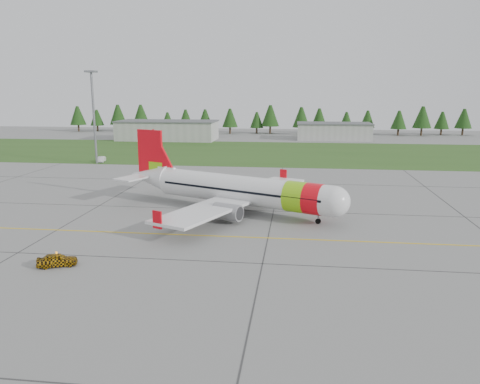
# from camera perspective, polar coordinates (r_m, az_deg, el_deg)

# --- Properties ---
(ground) EXTENTS (320.00, 320.00, 0.00)m
(ground) POSITION_cam_1_polar(r_m,az_deg,el_deg) (46.92, -9.63, -8.08)
(ground) COLOR gray
(ground) RESTS_ON ground
(aircraft) EXTENTS (32.78, 31.12, 10.47)m
(aircraft) POSITION_cam_1_polar(r_m,az_deg,el_deg) (63.22, -0.32, 0.27)
(aircraft) COLOR white
(aircraft) RESTS_ON ground
(follow_me_car) EXTENTS (1.70, 1.82, 3.64)m
(follow_me_car) POSITION_cam_1_polar(r_m,az_deg,el_deg) (47.16, -21.51, -6.34)
(follow_me_car) COLOR #CB900B
(follow_me_car) RESTS_ON ground
(service_van) EXTENTS (1.58, 1.52, 3.87)m
(service_van) POSITION_cam_1_polar(r_m,az_deg,el_deg) (112.35, -16.58, 4.49)
(service_van) COLOR silver
(service_van) RESTS_ON ground
(grass_strip) EXTENTS (320.00, 50.00, 0.03)m
(grass_strip) POSITION_cam_1_polar(r_m,az_deg,el_deg) (125.79, 1.03, 4.90)
(grass_strip) COLOR #30561E
(grass_strip) RESTS_ON ground
(taxi_guideline) EXTENTS (120.00, 0.25, 0.02)m
(taxi_guideline) POSITION_cam_1_polar(r_m,az_deg,el_deg) (54.20, -7.23, -5.18)
(taxi_guideline) COLOR gold
(taxi_guideline) RESTS_ON ground
(hangar_west) EXTENTS (32.00, 14.00, 6.00)m
(hangar_west) POSITION_cam_1_polar(r_m,az_deg,el_deg) (158.58, -8.82, 7.38)
(hangar_west) COLOR #A8A8A3
(hangar_west) RESTS_ON ground
(hangar_east) EXTENTS (24.00, 12.00, 5.20)m
(hangar_east) POSITION_cam_1_polar(r_m,az_deg,el_deg) (161.09, 11.35, 7.21)
(hangar_east) COLOR #A8A8A3
(hangar_east) RESTS_ON ground
(floodlight_mast) EXTENTS (0.50, 0.50, 20.00)m
(floodlight_mast) POSITION_cam_1_polar(r_m,az_deg,el_deg) (109.90, -17.37, 8.51)
(floodlight_mast) COLOR slate
(floodlight_mast) RESTS_ON ground
(treeline) EXTENTS (160.00, 8.00, 10.00)m
(treeline) POSITION_cam_1_polar(r_m,az_deg,el_deg) (180.88, 2.92, 8.73)
(treeline) COLOR #1C3F14
(treeline) RESTS_ON ground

